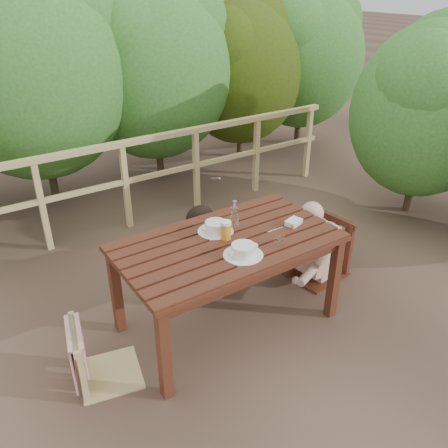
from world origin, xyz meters
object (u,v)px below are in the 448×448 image
table (227,283)px  chair_right (318,225)px  chair_left (103,327)px  woman (194,218)px  soup_far (216,227)px  bread_roll (243,252)px  chair_far (196,233)px  soup_near (243,251)px  bottle (234,217)px  tumbler (280,242)px  diner_right (322,212)px  beer_glass (226,231)px  butter_tub (294,223)px

table → chair_right: chair_right is taller
chair_left → woman: bearing=-43.7°
soup_far → chair_left: bearing=-170.0°
woman → table: bearing=87.0°
chair_right → bread_roll: size_ratio=7.36×
chair_far → soup_near: size_ratio=3.08×
chair_left → chair_far: chair_far is taller
bread_roll → bottle: bottle is taller
woman → soup_far: bearing=83.9°
chair_right → bottle: bearing=-94.3°
chair_left → chair_far: size_ratio=0.99×
chair_left → woman: 1.43m
bread_roll → tumbler: (0.30, -0.04, -0.00)m
woman → bottle: (-0.03, -0.67, 0.32)m
chair_left → chair_right: chair_right is taller
diner_right → bread_roll: size_ratio=9.16×
bread_roll → beer_glass: 0.27m
diner_right → bottle: bearing=85.6°
woman → soup_near: (-0.18, -1.01, 0.23)m
tumbler → chair_left: bearing=168.7°
chair_right → beer_glass: bearing=-90.7°
soup_far → butter_tub: bearing=-24.2°
table → woman: size_ratio=1.42×
chair_far → woman: (0.00, 0.02, 0.14)m
bread_roll → tumbler: bearing=-6.9°
chair_right → butter_tub: bearing=-72.9°
chair_left → chair_right: 2.13m
woman → chair_right: bearing=154.1°
chair_left → butter_tub: bearing=-80.0°
chair_left → butter_tub: 1.64m
woman → soup_far: (-0.16, -0.61, 0.23)m
diner_right → woman: bearing=50.2°
chair_right → diner_right: 0.13m
woman → tumbler: woman is taller
chair_right → woman: bearing=-130.6°
diner_right → soup_near: 1.22m
woman → bottle: bearing=96.2°
chair_far → soup_far: size_ratio=3.15×
table → bottle: (0.13, 0.10, 0.52)m
soup_near → chair_far: bearing=79.6°
table → soup_far: soup_far is taller
chair_left → tumbler: bearing=-88.6°
table → beer_glass: 0.47m
chair_left → soup_near: bearing=-89.6°
chair_far → beer_glass: size_ratio=5.50×
chair_far → bread_roll: 1.07m
tumbler → chair_far: bearing=96.7°
soup_far → chair_far: bearing=75.1°
table → beer_glass: (-0.00, 0.02, 0.47)m
bread_roll → soup_near: bearing=61.9°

